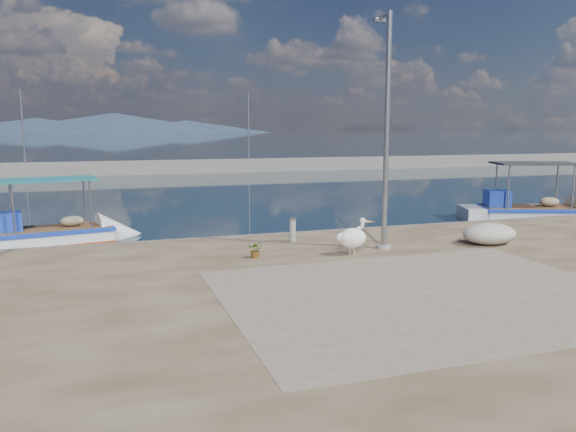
# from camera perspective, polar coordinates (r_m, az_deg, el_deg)

# --- Properties ---
(ground) EXTENTS (1400.00, 1400.00, 0.00)m
(ground) POSITION_cam_1_polar(r_m,az_deg,el_deg) (15.20, 4.56, -6.95)
(ground) COLOR #162635
(ground) RESTS_ON ground
(quay) EXTENTS (44.00, 22.00, 0.50)m
(quay) POSITION_cam_1_polar(r_m,az_deg,el_deg) (10.18, 18.27, -14.02)
(quay) COLOR #4D3621
(quay) RESTS_ON ground
(quay_patch) EXTENTS (9.00, 7.00, 0.01)m
(quay_patch) POSITION_cam_1_polar(r_m,az_deg,el_deg) (12.96, 13.95, -7.67)
(quay_patch) COLOR gray
(quay_patch) RESTS_ON quay
(breakwater) EXTENTS (120.00, 2.20, 7.50)m
(breakwater) POSITION_cam_1_polar(r_m,az_deg,el_deg) (53.88, -12.30, 4.88)
(breakwater) COLOR gray
(breakwater) RESTS_ON ground
(mountains) EXTENTS (370.00, 280.00, 22.00)m
(mountains) POSITION_cam_1_polar(r_m,az_deg,el_deg) (663.55, -17.76, 8.88)
(mountains) COLOR #28384C
(mountains) RESTS_ON ground
(boat_left) EXTENTS (5.99, 2.87, 2.77)m
(boat_left) POSITION_cam_1_polar(r_m,az_deg,el_deg) (22.20, -22.93, -2.02)
(boat_left) COLOR white
(boat_left) RESTS_ON ground
(boat_right) EXTENTS (6.74, 4.14, 3.08)m
(boat_right) POSITION_cam_1_polar(r_m,az_deg,el_deg) (27.89, 23.37, 0.10)
(boat_right) COLOR white
(boat_right) RESTS_ON ground
(pelican) EXTENTS (1.14, 0.63, 1.09)m
(pelican) POSITION_cam_1_polar(r_m,az_deg,el_deg) (16.38, 6.61, -2.18)
(pelican) COLOR tan
(pelican) RESTS_ON quay
(lamp_post) EXTENTS (0.44, 0.96, 7.00)m
(lamp_post) POSITION_cam_1_polar(r_m,az_deg,el_deg) (17.15, 9.93, 7.61)
(lamp_post) COLOR gray
(lamp_post) RESTS_ON quay
(bollard_near) EXTENTS (0.26, 0.26, 0.79)m
(bollard_near) POSITION_cam_1_polar(r_m,az_deg,el_deg) (18.22, 0.48, -1.27)
(bollard_near) COLOR gray
(bollard_near) RESTS_ON quay
(potted_plant) EXTENTS (0.54, 0.51, 0.48)m
(potted_plant) POSITION_cam_1_polar(r_m,az_deg,el_deg) (15.98, -3.29, -3.41)
(potted_plant) COLOR #33722D
(potted_plant) RESTS_ON quay
(net_pile_d) EXTENTS (1.77, 1.33, 0.66)m
(net_pile_d) POSITION_cam_1_polar(r_m,az_deg,el_deg) (18.95, 19.77, -1.71)
(net_pile_d) COLOR beige
(net_pile_d) RESTS_ON quay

